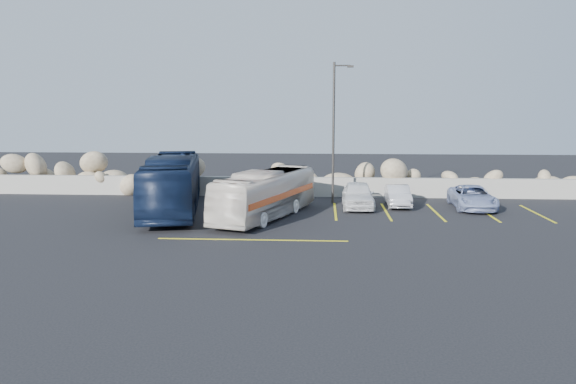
# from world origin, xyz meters

# --- Properties ---
(ground) EXTENTS (90.00, 90.00, 0.00)m
(ground) POSITION_xyz_m (0.00, 0.00, 0.00)
(ground) COLOR black
(ground) RESTS_ON ground
(seawall) EXTENTS (60.00, 0.40, 1.20)m
(seawall) POSITION_xyz_m (0.00, 12.00, 0.60)
(seawall) COLOR gray
(seawall) RESTS_ON ground
(riprap_pile) EXTENTS (54.00, 2.80, 2.60)m
(riprap_pile) POSITION_xyz_m (0.00, 13.20, 1.30)
(riprap_pile) COLOR #968062
(riprap_pile) RESTS_ON ground
(parking_lines) EXTENTS (18.16, 9.36, 0.01)m
(parking_lines) POSITION_xyz_m (4.64, 5.57, 0.01)
(parking_lines) COLOR gold
(parking_lines) RESTS_ON ground
(lamppost) EXTENTS (1.14, 0.18, 8.00)m
(lamppost) POSITION_xyz_m (2.56, 9.50, 4.30)
(lamppost) COLOR #322F2C
(lamppost) RESTS_ON ground
(vintage_bus) EXTENTS (4.74, 8.77, 2.39)m
(vintage_bus) POSITION_xyz_m (-0.92, 5.04, 1.20)
(vintage_bus) COLOR silver
(vintage_bus) RESTS_ON ground
(tour_coach) EXTENTS (4.46, 10.99, 2.98)m
(tour_coach) POSITION_xyz_m (-6.02, 6.34, 1.49)
(tour_coach) COLOR black
(tour_coach) RESTS_ON ground
(car_a) EXTENTS (1.74, 4.24, 1.44)m
(car_a) POSITION_xyz_m (3.86, 8.18, 0.72)
(car_a) COLOR white
(car_a) RESTS_ON ground
(car_b) EXTENTS (1.29, 3.56, 1.17)m
(car_b) POSITION_xyz_m (6.13, 8.81, 0.58)
(car_b) COLOR #BABABF
(car_b) RESTS_ON ground
(car_d) EXTENTS (2.24, 4.56, 1.25)m
(car_d) POSITION_xyz_m (10.10, 8.30, 0.62)
(car_d) COLOR #8593BD
(car_d) RESTS_ON ground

